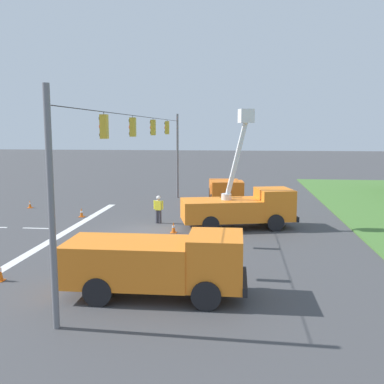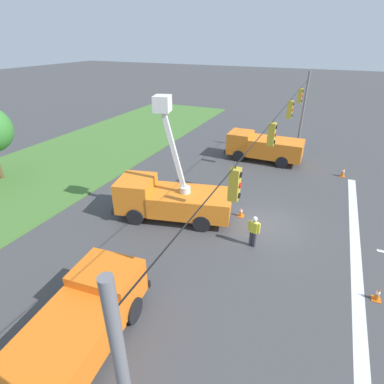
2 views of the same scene
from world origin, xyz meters
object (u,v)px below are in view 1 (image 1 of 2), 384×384
at_px(utility_truck_support_far, 226,190).
at_px(traffic_cone_mid_left, 173,227).
at_px(utility_truck_support_near, 158,262).
at_px(traffic_cone_foreground_right, 30,204).
at_px(utility_truck_bucket_lift, 242,206).
at_px(road_worker, 158,208).
at_px(traffic_cone_mid_right, 81,213).

relative_size(utility_truck_support_far, traffic_cone_mid_left, 10.07).
height_order(utility_truck_support_near, utility_truck_support_far, utility_truck_support_near).
height_order(traffic_cone_foreground_right, traffic_cone_mid_left, traffic_cone_mid_left).
bearing_deg(utility_truck_support_far, utility_truck_bucket_lift, 8.05).
height_order(utility_truck_support_near, road_worker, utility_truck_support_near).
height_order(utility_truck_bucket_lift, traffic_cone_mid_left, utility_truck_bucket_lift).
relative_size(utility_truck_support_near, traffic_cone_mid_left, 9.79).
distance_m(utility_truck_bucket_lift, traffic_cone_mid_left, 4.40).
distance_m(utility_truck_bucket_lift, utility_truck_support_far, 9.06).
bearing_deg(traffic_cone_mid_right, utility_truck_support_near, 29.63).
xyz_separation_m(road_worker, traffic_cone_mid_right, (-1.44, -5.58, -0.69)).
bearing_deg(utility_truck_support_far, road_worker, -25.66).
relative_size(road_worker, traffic_cone_mid_right, 2.77).
relative_size(traffic_cone_mid_left, traffic_cone_mid_right, 1.03).
height_order(utility_truck_bucket_lift, utility_truck_support_far, utility_truck_bucket_lift).
distance_m(utility_truck_bucket_lift, traffic_cone_mid_right, 11.07).
bearing_deg(traffic_cone_mid_right, traffic_cone_foreground_right, -120.24).
xyz_separation_m(traffic_cone_mid_left, traffic_cone_mid_right, (-3.99, -6.92, -0.01)).
xyz_separation_m(utility_truck_support_near, road_worker, (-12.32, -2.25, -0.26)).
distance_m(utility_truck_support_far, traffic_cone_mid_left, 11.12).
xyz_separation_m(utility_truck_bucket_lift, utility_truck_support_far, (-8.97, -1.27, -0.26)).
bearing_deg(road_worker, utility_truck_bucket_lift, 81.86).
xyz_separation_m(road_worker, traffic_cone_foreground_right, (-4.43, -10.70, -0.71)).
bearing_deg(traffic_cone_foreground_right, utility_truck_bucket_lift, 72.00).
bearing_deg(traffic_cone_foreground_right, road_worker, 67.52).
height_order(utility_truck_bucket_lift, road_worker, utility_truck_bucket_lift).
xyz_separation_m(utility_truck_support_far, traffic_cone_mid_right, (6.78, -9.53, -0.79)).
bearing_deg(utility_truck_support_far, utility_truck_support_near, -4.74).
relative_size(utility_truck_bucket_lift, utility_truck_support_far, 1.08).
distance_m(road_worker, traffic_cone_foreground_right, 11.60).
bearing_deg(traffic_cone_mid_left, traffic_cone_foreground_right, -120.10).
xyz_separation_m(utility_truck_bucket_lift, road_worker, (-0.75, -5.22, -0.36)).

